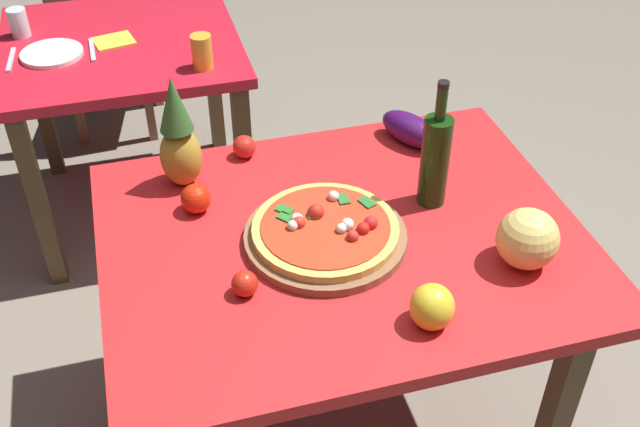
% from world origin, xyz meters
% --- Properties ---
extents(ground_plane, '(10.00, 10.00, 0.00)m').
position_xyz_m(ground_plane, '(0.00, 0.00, 0.00)').
color(ground_plane, gray).
extents(display_table, '(1.22, 0.97, 0.77)m').
position_xyz_m(display_table, '(0.00, 0.00, 0.68)').
color(display_table, '#503A22').
rests_on(display_table, ground_plane).
extents(background_table, '(0.87, 0.85, 0.77)m').
position_xyz_m(background_table, '(-0.47, 1.29, 0.65)').
color(background_table, '#503A22').
rests_on(background_table, ground_plane).
extents(dining_chair, '(0.47, 0.47, 0.85)m').
position_xyz_m(dining_chair, '(-0.54, 1.94, 0.48)').
color(dining_chair, brown).
rests_on(dining_chair, ground_plane).
extents(pizza_board, '(0.41, 0.41, 0.02)m').
position_xyz_m(pizza_board, '(-0.05, -0.01, 0.79)').
color(pizza_board, brown).
rests_on(pizza_board, display_table).
extents(pizza, '(0.37, 0.37, 0.06)m').
position_xyz_m(pizza, '(-0.05, -0.01, 0.81)').
color(pizza, '#E4B954').
rests_on(pizza, pizza_board).
extents(wine_bottle, '(0.08, 0.08, 0.36)m').
position_xyz_m(wine_bottle, '(0.27, 0.07, 0.91)').
color(wine_bottle, '#16350E').
rests_on(wine_bottle, display_table).
extents(pineapple_left, '(0.11, 0.11, 0.33)m').
position_xyz_m(pineapple_left, '(-0.36, 0.33, 0.92)').
color(pineapple_left, '#AC8E2D').
rests_on(pineapple_left, display_table).
extents(melon, '(0.15, 0.15, 0.15)m').
position_xyz_m(melon, '(0.39, -0.22, 0.85)').
color(melon, '#F0CE69').
rests_on(melon, display_table).
extents(bell_pepper, '(0.10, 0.10, 0.11)m').
position_xyz_m(bell_pepper, '(0.10, -0.34, 0.83)').
color(bell_pepper, yellow).
rests_on(bell_pepper, display_table).
extents(eggplant, '(0.17, 0.22, 0.09)m').
position_xyz_m(eggplant, '(0.32, 0.36, 0.82)').
color(eggplant, '#3F1154').
rests_on(eggplant, display_table).
extents(tomato_at_corner, '(0.07, 0.07, 0.07)m').
position_xyz_m(tomato_at_corner, '(-0.17, 0.42, 0.81)').
color(tomato_at_corner, red).
rests_on(tomato_at_corner, display_table).
extents(tomato_near_board, '(0.06, 0.06, 0.06)m').
position_xyz_m(tomato_near_board, '(-0.28, -0.14, 0.81)').
color(tomato_near_board, red).
rests_on(tomato_near_board, display_table).
extents(tomato_beside_pepper, '(0.08, 0.08, 0.08)m').
position_xyz_m(tomato_beside_pepper, '(-0.34, 0.20, 0.81)').
color(tomato_beside_pepper, red).
rests_on(tomato_beside_pepper, display_table).
extents(drinking_glass_juice, '(0.07, 0.07, 0.12)m').
position_xyz_m(drinking_glass_juice, '(-0.21, 0.99, 0.83)').
color(drinking_glass_juice, gold).
rests_on(drinking_glass_juice, background_table).
extents(drinking_glass_water, '(0.07, 0.07, 0.10)m').
position_xyz_m(drinking_glass_water, '(-0.82, 1.42, 0.83)').
color(drinking_glass_water, silver).
rests_on(drinking_glass_water, background_table).
extents(dinner_plate, '(0.22, 0.22, 0.02)m').
position_xyz_m(dinner_plate, '(-0.71, 1.23, 0.78)').
color(dinner_plate, white).
rests_on(dinner_plate, background_table).
extents(fork_utensil, '(0.03, 0.18, 0.01)m').
position_xyz_m(fork_utensil, '(-0.85, 1.23, 0.78)').
color(fork_utensil, silver).
rests_on(fork_utensil, background_table).
extents(knife_utensil, '(0.02, 0.18, 0.01)m').
position_xyz_m(knife_utensil, '(-0.57, 1.23, 0.78)').
color(knife_utensil, silver).
rests_on(knife_utensil, background_table).
extents(napkin_folded, '(0.16, 0.15, 0.01)m').
position_xyz_m(napkin_folded, '(-0.49, 1.28, 0.78)').
color(napkin_folded, yellow).
rests_on(napkin_folded, background_table).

